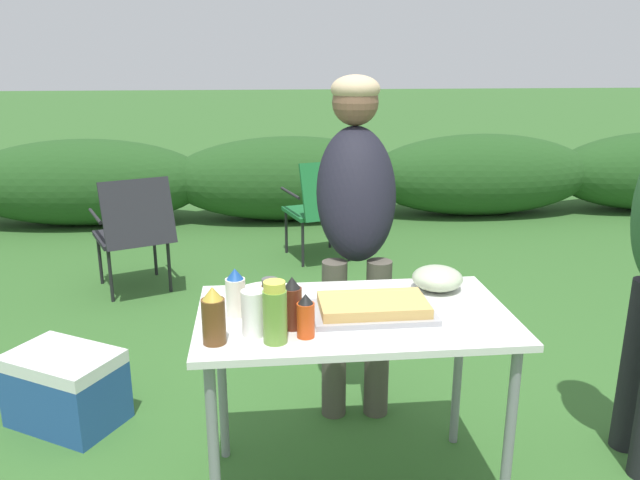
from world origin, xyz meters
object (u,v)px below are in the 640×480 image
hot_sauce_bottle (306,317)px  standing_person_in_olive_jacket (356,209)px  mixing_bowl (437,278)px  camp_chair_green_behind_table (134,229)px  camp_chair_near_hedge (322,205)px  relish_jar (275,313)px  folding_table (354,332)px  beer_bottle (214,317)px  food_tray (373,308)px  cooler_box (66,388)px  mayo_bottle (236,293)px  paper_cup_stack (254,313)px  plate_stack (267,296)px  bbq_sauce_bottle (292,304)px  spice_jar (270,303)px

hot_sauce_bottle → standing_person_in_olive_jacket: standing_person_in_olive_jacket is taller
mixing_bowl → camp_chair_green_behind_table: (-1.53, 2.04, -0.32)m
mixing_bowl → camp_chair_near_hedge: same height
relish_jar → camp_chair_near_hedge: size_ratio=0.24×
folding_table → beer_bottle: bearing=-157.7°
food_tray → mixing_bowl: bearing=36.8°
beer_bottle → cooler_box: size_ratio=0.33×
food_tray → camp_chair_green_behind_table: bearing=118.7°
folding_table → mayo_bottle: bearing=177.5°
standing_person_in_olive_jacket → cooler_box: standing_person_in_olive_jacket is taller
paper_cup_stack → hot_sauce_bottle: paper_cup_stack is taller
mayo_bottle → camp_chair_green_behind_table: 2.37m
folding_table → plate_stack: size_ratio=4.59×
beer_bottle → camp_chair_near_hedge: (0.66, 3.00, -0.36)m
mayo_bottle → hot_sauce_bottle: mayo_bottle is taller
bbq_sauce_bottle → standing_person_in_olive_jacket: bearing=66.3°
paper_cup_stack → beer_bottle: 0.14m
camp_chair_green_behind_table → cooler_box: (-0.04, -1.63, -0.30)m
folding_table → standing_person_in_olive_jacket: standing_person_in_olive_jacket is taller
mixing_bowl → camp_chair_green_behind_table: bearing=126.8°
standing_person_in_olive_jacket → camp_chair_green_behind_table: bearing=132.7°
hot_sauce_bottle → plate_stack: bearing=109.6°
standing_person_in_olive_jacket → camp_chair_green_behind_table: standing_person_in_olive_jacket is taller
plate_stack → camp_chair_green_behind_table: bearing=112.7°
food_tray → folding_table: bearing=156.0°
hot_sauce_bottle → cooler_box: size_ratio=0.26×
food_tray → mixing_bowl: mixing_bowl is taller
spice_jar → camp_chair_green_behind_table: 2.51m
camp_chair_green_behind_table → camp_chair_near_hedge: same height
folding_table → hot_sauce_bottle: hot_sauce_bottle is taller
standing_person_in_olive_jacket → camp_chair_near_hedge: size_ratio=1.84×
plate_stack → paper_cup_stack: (-0.05, -0.29, 0.06)m
relish_jar → standing_person_in_olive_jacket: standing_person_in_olive_jacket is taller
paper_cup_stack → hot_sauce_bottle: size_ratio=1.02×
paper_cup_stack → camp_chair_near_hedge: bearing=79.7°
spice_jar → standing_person_in_olive_jacket: bearing=61.2°
spice_jar → mayo_bottle: bearing=137.9°
mixing_bowl → standing_person_in_olive_jacket: standing_person_in_olive_jacket is taller
food_tray → camp_chair_green_behind_table: size_ratio=0.51×
hot_sauce_bottle → cooler_box: 1.44m
hot_sauce_bottle → beer_bottle: (-0.29, -0.01, 0.02)m
relish_jar → standing_person_in_olive_jacket: (0.39, 0.85, 0.12)m
hot_sauce_bottle → camp_chair_green_behind_table: 2.63m
mixing_bowl → camp_chair_near_hedge: 2.64m
standing_person_in_olive_jacket → camp_chair_near_hedge: standing_person_in_olive_jacket is taller
bbq_sauce_bottle → mixing_bowl: bearing=27.5°
folding_table → relish_jar: bearing=-143.8°
spice_jar → hot_sauce_bottle: size_ratio=1.15×
beer_bottle → standing_person_in_olive_jacket: (0.58, 0.84, 0.13)m
food_tray → bbq_sauce_bottle: size_ratio=2.33×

